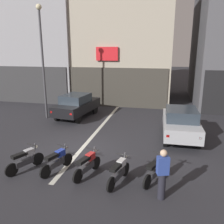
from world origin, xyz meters
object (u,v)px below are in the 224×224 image
motorcycle_red_row_centre (87,164)px  motorcycle_black_row_rightmost (155,170)px  car_black_crossing_near (77,105)px  car_silver_parked_kerbside (181,122)px  street_lamp (42,53)px  motorcycle_white_row_right_mid (119,171)px  person_by_motorcycles (162,174)px  motorcycle_silver_row_leftmost (25,159)px  motorcycle_blue_row_left_mid (57,161)px

motorcycle_red_row_centre → motorcycle_black_row_rightmost: (2.48, 0.15, 0.00)m
motorcycle_red_row_centre → car_black_crossing_near: bearing=114.1°
car_silver_parked_kerbside → street_lamp: street_lamp is taller
motorcycle_red_row_centre → motorcycle_black_row_rightmost: size_ratio=1.04×
car_silver_parked_kerbside → motorcycle_red_row_centre: car_silver_parked_kerbside is taller
motorcycle_red_row_centre → motorcycle_white_row_right_mid: (1.24, -0.25, 0.00)m
motorcycle_white_row_right_mid → person_by_motorcycles: person_by_motorcycles is taller
motorcycle_silver_row_leftmost → car_silver_parked_kerbside: bearing=39.2°
street_lamp → motorcycle_blue_row_left_mid: size_ratio=4.59×
street_lamp → motorcycle_red_row_centre: size_ratio=4.53×
motorcycle_silver_row_leftmost → car_black_crossing_near: bearing=96.0°
motorcycle_black_row_rightmost → street_lamp: bearing=139.9°
motorcycle_silver_row_leftmost → person_by_motorcycles: bearing=-7.0°
street_lamp → motorcycle_black_row_rightmost: bearing=-40.1°
car_black_crossing_near → motorcycle_red_row_centre: bearing=-65.9°
motorcycle_blue_row_left_mid → person_by_motorcycles: person_by_motorcycles is taller
person_by_motorcycles → motorcycle_white_row_right_mid: bearing=159.1°
street_lamp → motorcycle_silver_row_leftmost: size_ratio=4.73×
street_lamp → motorcycle_white_row_right_mid: 10.26m
car_silver_parked_kerbside → motorcycle_white_row_right_mid: (-2.32, -5.01, -0.43)m
car_black_crossing_near → motorcycle_blue_row_left_mid: size_ratio=2.70×
car_silver_parked_kerbside → street_lamp: (-8.79, 1.89, 3.53)m
street_lamp → motorcycle_white_row_right_mid: street_lamp is taller
motorcycle_silver_row_leftmost → motorcycle_black_row_rightmost: 4.97m
motorcycle_black_row_rightmost → motorcycle_silver_row_leftmost: bearing=-176.3°
motorcycle_blue_row_left_mid → motorcycle_black_row_rightmost: (3.72, 0.13, 0.00)m
car_black_crossing_near → motorcycle_red_row_centre: car_black_crossing_near is taller
motorcycle_blue_row_left_mid → person_by_motorcycles: size_ratio=0.95×
car_silver_parked_kerbside → person_by_motorcycles: person_by_motorcycles is taller
car_black_crossing_near → street_lamp: street_lamp is taller
motorcycle_red_row_centre → motorcycle_black_row_rightmost: 2.49m
car_silver_parked_kerbside → motorcycle_red_row_centre: size_ratio=2.56×
motorcycle_red_row_centre → car_silver_parked_kerbside: bearing=53.2°
car_silver_parked_kerbside → motorcycle_white_row_right_mid: bearing=-114.8°
motorcycle_blue_row_left_mid → motorcycle_black_row_rightmost: size_ratio=1.03×
motorcycle_blue_row_left_mid → car_silver_parked_kerbside: bearing=44.6°
car_silver_parked_kerbside → motorcycle_black_row_rightmost: car_silver_parked_kerbside is taller
motorcycle_silver_row_leftmost → motorcycle_red_row_centre: (2.48, 0.17, 0.00)m
car_silver_parked_kerbside → person_by_motorcycles: 5.64m
car_silver_parked_kerbside → motorcycle_red_row_centre: 5.96m
street_lamp → motorcycle_silver_row_leftmost: bearing=-68.0°
motorcycle_red_row_centre → motorcycle_white_row_right_mid: bearing=-11.2°
car_black_crossing_near → car_silver_parked_kerbside: 7.28m
car_black_crossing_near → street_lamp: bearing=-161.8°
motorcycle_black_row_rightmost → person_by_motorcycles: size_ratio=0.93×
car_black_crossing_near → motorcycle_black_row_rightmost: 9.18m
car_black_crossing_near → street_lamp: size_ratio=0.59×
street_lamp → car_black_crossing_near: bearing=18.2°
motorcycle_silver_row_leftmost → person_by_motorcycles: (5.20, -0.64, 0.40)m
car_silver_parked_kerbside → motorcycle_silver_row_leftmost: car_silver_parked_kerbside is taller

